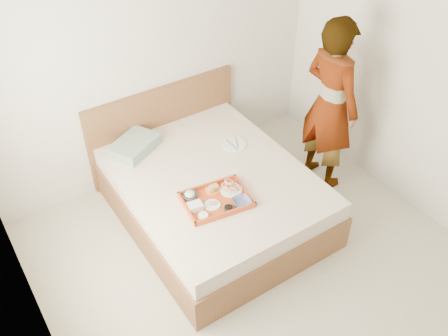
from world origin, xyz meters
name	(u,v)px	position (x,y,z in m)	size (l,w,h in m)	color
ground	(277,286)	(0.00, 0.00, 0.00)	(3.50, 4.00, 0.01)	#BBB49E
wall_back	(155,54)	(0.00, 2.00, 1.30)	(3.50, 0.01, 2.60)	silver
wall_left	(33,284)	(-1.75, 0.00, 1.30)	(0.01, 4.00, 2.60)	silver
bed	(214,196)	(0.00, 1.00, 0.27)	(1.65, 2.00, 0.53)	brown
headboard	(164,128)	(0.00, 1.97, 0.47)	(1.65, 0.06, 0.95)	brown
pillow	(134,146)	(-0.44, 1.72, 0.59)	(0.46, 0.31, 0.11)	#85A28A
tray	(216,199)	(-0.17, 0.68, 0.56)	(0.56, 0.41, 0.05)	#C24B23
prawn_plate	(231,190)	(0.01, 0.72, 0.55)	(0.19, 0.19, 0.01)	white
navy_bowl_big	(242,202)	(-0.01, 0.53, 0.56)	(0.16, 0.16, 0.04)	navy
sauce_dish	(229,209)	(-0.15, 0.53, 0.56)	(0.08, 0.08, 0.03)	black
meat_plate	(212,205)	(-0.23, 0.65, 0.55)	(0.14, 0.14, 0.01)	white
bread_plate	(212,190)	(-0.13, 0.80, 0.55)	(0.14, 0.14, 0.01)	orange
salad_bowl	(190,196)	(-0.34, 0.84, 0.56)	(0.12, 0.12, 0.04)	navy
plastic_tub	(195,206)	(-0.37, 0.70, 0.57)	(0.12, 0.10, 0.05)	silver
cheese_round	(203,216)	(-0.37, 0.57, 0.56)	(0.08, 0.08, 0.03)	white
dinner_plate	(234,144)	(0.41, 1.26, 0.54)	(0.24, 0.24, 0.01)	white
person	(330,105)	(1.26, 0.89, 0.89)	(0.65, 0.43, 1.78)	silver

